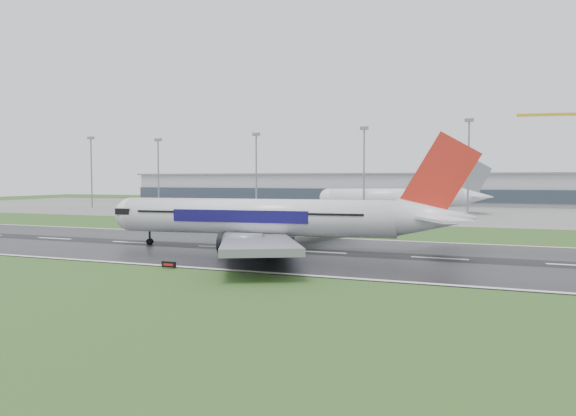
% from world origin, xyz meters
% --- Properties ---
extents(ground, '(520.00, 520.00, 0.00)m').
position_xyz_m(ground, '(0.00, 0.00, 0.00)').
color(ground, '#284C1C').
rests_on(ground, ground).
extents(runway, '(400.00, 45.00, 0.10)m').
position_xyz_m(runway, '(0.00, 0.00, 0.05)').
color(runway, black).
rests_on(runway, ground).
extents(apron, '(400.00, 130.00, 0.08)m').
position_xyz_m(apron, '(0.00, 125.00, 0.04)').
color(apron, slate).
rests_on(apron, ground).
extents(terminal, '(240.00, 36.00, 15.00)m').
position_xyz_m(terminal, '(0.00, 185.00, 7.50)').
color(terminal, '#9799A2').
rests_on(terminal, ground).
extents(main_airliner, '(73.05, 70.19, 19.79)m').
position_xyz_m(main_airliner, '(32.02, 0.94, 9.99)').
color(main_airliner, white).
rests_on(main_airliner, runway).
extents(parked_airliner, '(81.69, 79.14, 18.89)m').
position_xyz_m(parked_airliner, '(38.02, 108.49, 9.52)').
color(parked_airliner, silver).
rests_on(parked_airliner, apron).
extents(runway_sign, '(2.31, 0.47, 1.04)m').
position_xyz_m(runway_sign, '(24.21, -23.39, 0.52)').
color(runway_sign, black).
rests_on(runway_sign, ground).
extents(floodmast_0, '(0.64, 0.64, 30.34)m').
position_xyz_m(floodmast_0, '(-97.14, 100.00, 15.17)').
color(floodmast_0, gray).
rests_on(floodmast_0, ground).
extents(floodmast_1, '(0.64, 0.64, 28.60)m').
position_xyz_m(floodmast_1, '(-62.12, 100.00, 14.30)').
color(floodmast_1, gray).
rests_on(floodmast_1, ground).
extents(floodmast_2, '(0.64, 0.64, 29.59)m').
position_xyz_m(floodmast_2, '(-17.11, 100.00, 14.80)').
color(floodmast_2, gray).
rests_on(floodmast_2, ground).
extents(floodmast_3, '(0.64, 0.64, 30.50)m').
position_xyz_m(floodmast_3, '(25.47, 100.00, 15.25)').
color(floodmast_3, gray).
rests_on(floodmast_3, ground).
extents(floodmast_4, '(0.64, 0.64, 31.98)m').
position_xyz_m(floodmast_4, '(61.21, 100.00, 15.99)').
color(floodmast_4, gray).
rests_on(floodmast_4, ground).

